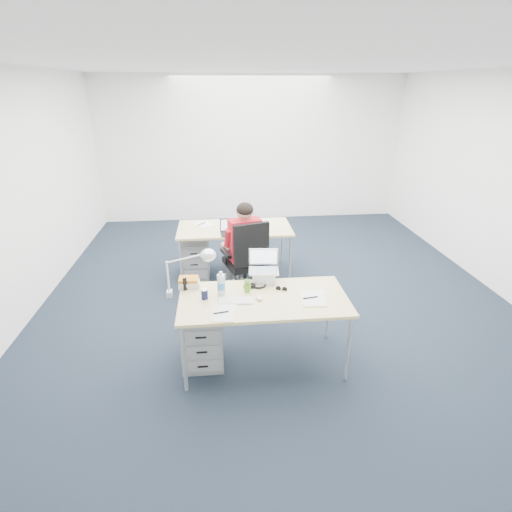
# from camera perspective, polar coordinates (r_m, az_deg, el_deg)

# --- Properties ---
(floor) EXTENTS (7.00, 7.00, 0.00)m
(floor) POSITION_cam_1_polar(r_m,az_deg,el_deg) (5.30, 2.74, -6.03)
(floor) COLOR #19222D
(floor) RESTS_ON ground
(room) EXTENTS (6.02, 7.02, 2.80)m
(room) POSITION_cam_1_polar(r_m,az_deg,el_deg) (4.71, 3.14, 12.48)
(room) COLOR white
(room) RESTS_ON ground
(desk_near) EXTENTS (1.60, 0.80, 0.73)m
(desk_near) POSITION_cam_1_polar(r_m,az_deg,el_deg) (3.83, 1.08, -6.64)
(desk_near) COLOR #CDB876
(desk_near) RESTS_ON ground
(desk_far) EXTENTS (1.60, 0.80, 0.73)m
(desk_far) POSITION_cam_1_polar(r_m,az_deg,el_deg) (5.70, -3.08, 3.67)
(desk_far) COLOR #CDB876
(desk_far) RESTS_ON ground
(office_chair) EXTENTS (0.86, 0.86, 1.09)m
(office_chair) POSITION_cam_1_polar(r_m,az_deg,el_deg) (5.17, -1.43, -2.95)
(office_chair) COLOR black
(office_chair) RESTS_ON ground
(seated_person) EXTENTS (0.49, 0.74, 1.27)m
(seated_person) POSITION_cam_1_polar(r_m,az_deg,el_deg) (5.19, -2.05, 1.21)
(seated_person) COLOR red
(seated_person) RESTS_ON ground
(drawer_pedestal_near) EXTENTS (0.40, 0.50, 0.55)m
(drawer_pedestal_near) POSITION_cam_1_polar(r_m,az_deg,el_deg) (4.10, -7.63, -11.40)
(drawer_pedestal_near) COLOR gray
(drawer_pedestal_near) RESTS_ON ground
(drawer_pedestal_far) EXTENTS (0.40, 0.50, 0.55)m
(drawer_pedestal_far) POSITION_cam_1_polar(r_m,az_deg,el_deg) (5.87, -8.69, -0.27)
(drawer_pedestal_far) COLOR gray
(drawer_pedestal_far) RESTS_ON ground
(silver_laptop) EXTENTS (0.32, 0.26, 0.32)m
(silver_laptop) POSITION_cam_1_polar(r_m,az_deg,el_deg) (4.04, 1.11, -1.61)
(silver_laptop) COLOR silver
(silver_laptop) RESTS_ON desk_near
(wireless_keyboard) EXTENTS (0.32, 0.15, 0.02)m
(wireless_keyboard) POSITION_cam_1_polar(r_m,az_deg,el_deg) (3.75, -2.90, -6.39)
(wireless_keyboard) COLOR white
(wireless_keyboard) RESTS_ON desk_near
(computer_mouse) EXTENTS (0.07, 0.10, 0.03)m
(computer_mouse) POSITION_cam_1_polar(r_m,az_deg,el_deg) (3.77, 0.47, -6.01)
(computer_mouse) COLOR white
(computer_mouse) RESTS_ON desk_near
(headphones) EXTENTS (0.25, 0.23, 0.03)m
(headphones) POSITION_cam_1_polar(r_m,az_deg,el_deg) (4.02, 0.35, -4.06)
(headphones) COLOR black
(headphones) RESTS_ON desk_near
(can_koozie) EXTENTS (0.08, 0.08, 0.10)m
(can_koozie) POSITION_cam_1_polar(r_m,az_deg,el_deg) (3.80, -7.37, -5.39)
(can_koozie) COLOR #14193E
(can_koozie) RESTS_ON desk_near
(water_bottle) EXTENTS (0.09, 0.09, 0.24)m
(water_bottle) POSITION_cam_1_polar(r_m,az_deg,el_deg) (3.82, -5.02, -3.90)
(water_bottle) COLOR silver
(water_bottle) RESTS_ON desk_near
(bear_figurine) EXTENTS (0.08, 0.06, 0.14)m
(bear_figurine) POSITION_cam_1_polar(r_m,az_deg,el_deg) (3.88, -1.27, -4.23)
(bear_figurine) COLOR #3F7920
(bear_figurine) RESTS_ON desk_near
(book_stack) EXTENTS (0.25, 0.22, 0.09)m
(book_stack) POSITION_cam_1_polar(r_m,az_deg,el_deg) (4.05, -9.53, -3.72)
(book_stack) COLOR silver
(book_stack) RESTS_ON desk_near
(cordless_phone) EXTENTS (0.04, 0.03, 0.13)m
(cordless_phone) POSITION_cam_1_polar(r_m,az_deg,el_deg) (3.98, -10.13, -3.98)
(cordless_phone) COLOR black
(cordless_phone) RESTS_ON desk_near
(papers_left) EXTENTS (0.24, 0.31, 0.01)m
(papers_left) POSITION_cam_1_polar(r_m,az_deg,el_deg) (3.57, -4.71, -8.17)
(papers_left) COLOR #F3E08C
(papers_left) RESTS_ON desk_near
(papers_right) EXTENTS (0.25, 0.34, 0.01)m
(papers_right) POSITION_cam_1_polar(r_m,az_deg,el_deg) (3.82, 8.07, -6.03)
(papers_right) COLOR #F3E08C
(papers_right) RESTS_ON desk_near
(sunglasses) EXTENTS (0.13, 0.09, 0.03)m
(sunglasses) POSITION_cam_1_polar(r_m,az_deg,el_deg) (3.94, 3.66, -4.71)
(sunglasses) COLOR black
(sunglasses) RESTS_ON desk_near
(desk_lamp) EXTENTS (0.46, 0.28, 0.49)m
(desk_lamp) POSITION_cam_1_polar(r_m,az_deg,el_deg) (3.79, -10.29, -2.34)
(desk_lamp) COLOR silver
(desk_lamp) RESTS_ON desk_near
(dark_laptop) EXTENTS (0.31, 0.30, 0.21)m
(dark_laptop) POSITION_cam_1_polar(r_m,az_deg,el_deg) (5.39, -3.53, 4.20)
(dark_laptop) COLOR black
(dark_laptop) RESTS_ON desk_far
(far_cup) EXTENTS (0.09, 0.09, 0.10)m
(far_cup) POSITION_cam_1_polar(r_m,az_deg,el_deg) (5.69, -0.50, 4.70)
(far_cup) COLOR white
(far_cup) RESTS_ON desk_far
(far_papers) EXTENTS (0.34, 0.38, 0.01)m
(far_papers) POSITION_cam_1_polar(r_m,az_deg,el_deg) (5.83, -7.56, 4.49)
(far_papers) COLOR white
(far_papers) RESTS_ON desk_far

